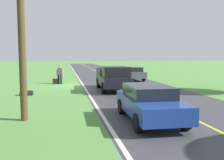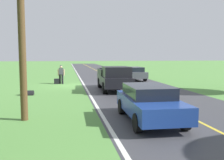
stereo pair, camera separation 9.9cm
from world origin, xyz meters
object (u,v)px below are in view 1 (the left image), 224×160
Objects in this scene: pickup_truck_passing at (113,78)px; utility_pole_roadside at (21,8)px; hitchhiker_walking at (60,73)px; suitcase_carried at (55,81)px; sedan_near_oncoming at (132,73)px; sedan_ahead_same_lane at (149,102)px.

utility_pole_roadside is at bearing 56.46° from pickup_truck_passing.
pickup_truck_passing reaches higher than hitchhiker_walking.
sedan_near_oncoming reaches higher than suitcase_carried.
hitchhiker_walking is 0.39× the size of sedan_near_oncoming.
sedan_near_oncoming is at bearing -102.97° from sedan_ahead_same_lane.
pickup_truck_passing is at bearing -91.72° from sedan_ahead_same_lane.
utility_pole_roadside is (1.18, 13.12, 3.46)m from hitchhiker_walking.
sedan_near_oncoming is at bearing -164.24° from hitchhiker_walking.
utility_pole_roadside reaches higher than sedan_near_oncoming.
suitcase_carried is 0.11× the size of sedan_near_oncoming.
sedan_near_oncoming is at bearing -119.63° from utility_pole_roadside.
sedan_near_oncoming is at bearing 103.02° from suitcase_carried.
hitchhiker_walking is 3.55× the size of suitcase_carried.
sedan_ahead_same_lane is (3.73, 16.21, 0.00)m from sedan_near_oncoming.
hitchhiker_walking reaches higher than sedan_near_oncoming.
hitchhiker_walking is at bearing 15.76° from sedan_near_oncoming.
hitchhiker_walking is 7.77m from sedan_near_oncoming.
suitcase_carried is at bearing 13.48° from hitchhiker_walking.
pickup_truck_passing is 10.02m from utility_pole_roadside.
suitcase_carried is 0.06× the size of utility_pole_roadside.
pickup_truck_passing is 8.17m from sedan_near_oncoming.
suitcase_carried is at bearing -73.45° from sedan_ahead_same_lane.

